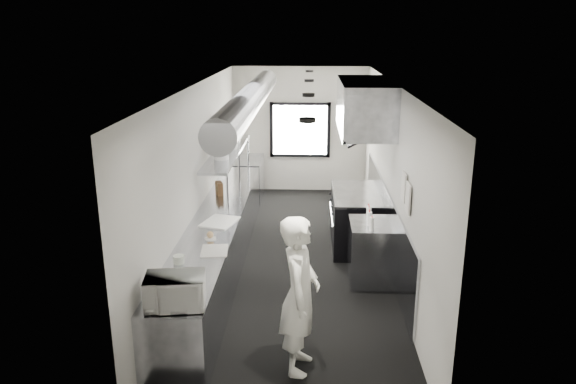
# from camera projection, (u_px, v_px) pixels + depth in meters

# --- Properties ---
(floor) EXTENTS (3.00, 8.00, 0.01)m
(floor) POSITION_uv_depth(u_px,v_px,m) (295.00, 260.00, 8.89)
(floor) COLOR black
(floor) RESTS_ON ground
(ceiling) EXTENTS (3.00, 8.00, 0.01)m
(ceiling) POSITION_uv_depth(u_px,v_px,m) (295.00, 85.00, 8.08)
(ceiling) COLOR white
(ceiling) RESTS_ON wall_back
(wall_back) EXTENTS (3.00, 0.02, 2.80)m
(wall_back) POSITION_uv_depth(u_px,v_px,m) (300.00, 130.00, 12.31)
(wall_back) COLOR #B6B3AC
(wall_back) RESTS_ON floor
(wall_front) EXTENTS (3.00, 0.02, 2.80)m
(wall_front) POSITION_uv_depth(u_px,v_px,m) (281.00, 299.00, 4.66)
(wall_front) COLOR #B6B3AC
(wall_front) RESTS_ON floor
(wall_left) EXTENTS (0.02, 8.00, 2.80)m
(wall_left) POSITION_uv_depth(u_px,v_px,m) (199.00, 175.00, 8.55)
(wall_left) COLOR #B6B3AC
(wall_left) RESTS_ON floor
(wall_right) EXTENTS (0.02, 8.00, 2.80)m
(wall_right) POSITION_uv_depth(u_px,v_px,m) (392.00, 177.00, 8.43)
(wall_right) COLOR #B6B3AC
(wall_right) RESTS_ON floor
(wall_cladding) EXTENTS (0.03, 5.50, 1.10)m
(wall_cladding) POSITION_uv_depth(u_px,v_px,m) (386.00, 223.00, 8.96)
(wall_cladding) COLOR gray
(wall_cladding) RESTS_ON wall_right
(hvac_duct) EXTENTS (0.40, 6.40, 0.40)m
(hvac_duct) POSITION_uv_depth(u_px,v_px,m) (251.00, 98.00, 8.57)
(hvac_duct) COLOR gray
(hvac_duct) RESTS_ON ceiling
(service_window) EXTENTS (1.36, 0.05, 1.25)m
(service_window) POSITION_uv_depth(u_px,v_px,m) (300.00, 130.00, 12.28)
(service_window) COLOR white
(service_window) RESTS_ON wall_back
(exhaust_hood) EXTENTS (0.81, 2.20, 0.88)m
(exhaust_hood) POSITION_uv_depth(u_px,v_px,m) (364.00, 106.00, 8.83)
(exhaust_hood) COLOR gray
(exhaust_hood) RESTS_ON ceiling
(prep_counter) EXTENTS (0.70, 6.00, 0.90)m
(prep_counter) POSITION_uv_depth(u_px,v_px,m) (218.00, 244.00, 8.33)
(prep_counter) COLOR gray
(prep_counter) RESTS_ON floor
(pass_shelf) EXTENTS (0.45, 3.00, 0.68)m
(pass_shelf) POSITION_uv_depth(u_px,v_px,m) (228.00, 153.00, 9.45)
(pass_shelf) COLOR gray
(pass_shelf) RESTS_ON prep_counter
(range) EXTENTS (0.88, 1.60, 0.94)m
(range) POSITION_uv_depth(u_px,v_px,m) (356.00, 219.00, 9.39)
(range) COLOR black
(range) RESTS_ON floor
(bottle_station) EXTENTS (0.65, 0.80, 0.90)m
(bottle_station) POSITION_uv_depth(u_px,v_px,m) (372.00, 252.00, 8.05)
(bottle_station) COLOR gray
(bottle_station) RESTS_ON floor
(far_work_table) EXTENTS (0.70, 1.20, 0.90)m
(far_work_table) POSITION_uv_depth(u_px,v_px,m) (246.00, 179.00, 11.87)
(far_work_table) COLOR gray
(far_work_table) RESTS_ON floor
(notice_sheet_a) EXTENTS (0.02, 0.28, 0.38)m
(notice_sheet_a) POSITION_uv_depth(u_px,v_px,m) (404.00, 187.00, 7.22)
(notice_sheet_a) COLOR beige
(notice_sheet_a) RESTS_ON wall_right
(notice_sheet_b) EXTENTS (0.02, 0.28, 0.38)m
(notice_sheet_b) POSITION_uv_depth(u_px,v_px,m) (408.00, 198.00, 6.90)
(notice_sheet_b) COLOR beige
(notice_sheet_b) RESTS_ON wall_right
(line_cook) EXTENTS (0.49, 0.69, 1.77)m
(line_cook) POSITION_uv_depth(u_px,v_px,m) (300.00, 295.00, 5.84)
(line_cook) COLOR silver
(line_cook) RESTS_ON floor
(microwave) EXTENTS (0.60, 0.49, 0.33)m
(microwave) POSITION_uv_depth(u_px,v_px,m) (175.00, 291.00, 5.53)
(microwave) COLOR white
(microwave) RESTS_ON prep_counter
(deli_tub_a) EXTENTS (0.19, 0.19, 0.11)m
(deli_tub_a) POSITION_uv_depth(u_px,v_px,m) (166.00, 282.00, 5.97)
(deli_tub_a) COLOR silver
(deli_tub_a) RESTS_ON prep_counter
(deli_tub_b) EXTENTS (0.15, 0.15, 0.10)m
(deli_tub_b) POSITION_uv_depth(u_px,v_px,m) (179.00, 259.00, 6.57)
(deli_tub_b) COLOR silver
(deli_tub_b) RESTS_ON prep_counter
(newspaper) EXTENTS (0.37, 0.45, 0.01)m
(newspaper) POSITION_uv_depth(u_px,v_px,m) (214.00, 251.00, 6.94)
(newspaper) COLOR white
(newspaper) RESTS_ON prep_counter
(small_plate) EXTENTS (0.20, 0.20, 0.01)m
(small_plate) POSITION_uv_depth(u_px,v_px,m) (210.00, 238.00, 7.34)
(small_plate) COLOR silver
(small_plate) RESTS_ON prep_counter
(pastry) EXTENTS (0.09, 0.09, 0.09)m
(pastry) POSITION_uv_depth(u_px,v_px,m) (210.00, 235.00, 7.32)
(pastry) COLOR tan
(pastry) RESTS_ON small_plate
(cutting_board) EXTENTS (0.57, 0.66, 0.02)m
(cutting_board) POSITION_uv_depth(u_px,v_px,m) (220.00, 222.00, 7.95)
(cutting_board) COLOR white
(cutting_board) RESTS_ON prep_counter
(knife_block) EXTENTS (0.16, 0.22, 0.22)m
(knife_block) POSITION_uv_depth(u_px,v_px,m) (219.00, 188.00, 9.23)
(knife_block) COLOR brown
(knife_block) RESTS_ON prep_counter
(plate_stack_a) EXTENTS (0.30, 0.30, 0.28)m
(plate_stack_a) POSITION_uv_depth(u_px,v_px,m) (221.00, 151.00, 8.81)
(plate_stack_a) COLOR silver
(plate_stack_a) RESTS_ON pass_shelf
(plate_stack_b) EXTENTS (0.26, 0.26, 0.28)m
(plate_stack_b) POSITION_uv_depth(u_px,v_px,m) (221.00, 148.00, 8.98)
(plate_stack_b) COLOR silver
(plate_stack_b) RESTS_ON pass_shelf
(plate_stack_c) EXTENTS (0.33, 0.33, 0.37)m
(plate_stack_c) POSITION_uv_depth(u_px,v_px,m) (230.00, 138.00, 9.55)
(plate_stack_c) COLOR silver
(plate_stack_c) RESTS_ON pass_shelf
(plate_stack_d) EXTENTS (0.34, 0.34, 0.41)m
(plate_stack_d) POSITION_uv_depth(u_px,v_px,m) (233.00, 132.00, 10.04)
(plate_stack_d) COLOR silver
(plate_stack_d) RESTS_ON pass_shelf
(squeeze_bottle_a) EXTENTS (0.07, 0.07, 0.20)m
(squeeze_bottle_a) POSITION_uv_depth(u_px,v_px,m) (372.00, 224.00, 7.60)
(squeeze_bottle_a) COLOR white
(squeeze_bottle_a) RESTS_ON bottle_station
(squeeze_bottle_b) EXTENTS (0.07, 0.07, 0.20)m
(squeeze_bottle_b) POSITION_uv_depth(u_px,v_px,m) (369.00, 219.00, 7.79)
(squeeze_bottle_b) COLOR white
(squeeze_bottle_b) RESTS_ON bottle_station
(squeeze_bottle_c) EXTENTS (0.07, 0.07, 0.16)m
(squeeze_bottle_c) POSITION_uv_depth(u_px,v_px,m) (369.00, 217.00, 7.94)
(squeeze_bottle_c) COLOR white
(squeeze_bottle_c) RESTS_ON bottle_station
(squeeze_bottle_d) EXTENTS (0.08, 0.08, 0.20)m
(squeeze_bottle_d) POSITION_uv_depth(u_px,v_px,m) (369.00, 214.00, 8.02)
(squeeze_bottle_d) COLOR white
(squeeze_bottle_d) RESTS_ON bottle_station
(squeeze_bottle_e) EXTENTS (0.06, 0.06, 0.17)m
(squeeze_bottle_e) POSITION_uv_depth(u_px,v_px,m) (368.00, 211.00, 8.20)
(squeeze_bottle_e) COLOR white
(squeeze_bottle_e) RESTS_ON bottle_station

